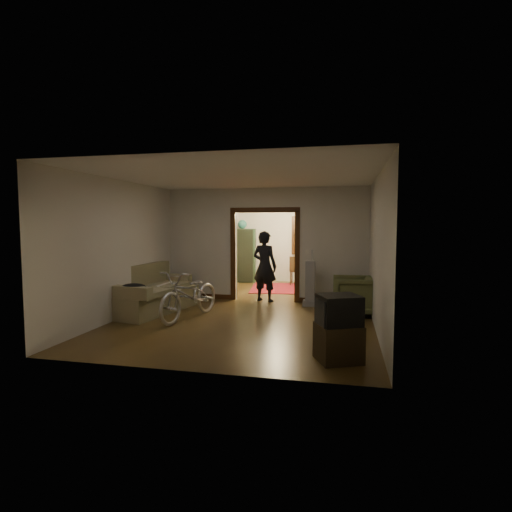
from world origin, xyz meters
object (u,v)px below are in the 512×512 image
(person, at_px, (265,266))
(desk, at_px, (314,273))
(sofa, at_px, (153,288))
(armchair, at_px, (354,295))
(locker, at_px, (242,255))
(bicycle, at_px, (190,294))

(person, xyz_separation_m, desk, (0.99, 3.24, -0.51))
(sofa, xyz_separation_m, desk, (3.15, 4.89, -0.15))
(armchair, bearing_deg, locker, -143.17)
(desk, bearing_deg, sofa, -138.91)
(bicycle, xyz_separation_m, locker, (-0.29, 5.32, 0.38))
(bicycle, relative_size, armchair, 2.12)
(armchair, xyz_separation_m, locker, (-3.53, 4.20, 0.47))
(sofa, bearing_deg, bicycle, -14.75)
(sofa, bearing_deg, armchair, 18.47)
(person, bearing_deg, bicycle, 79.98)
(armchair, height_order, locker, locker)
(bicycle, distance_m, armchair, 3.44)
(bicycle, relative_size, desk, 1.96)
(armchair, relative_size, locker, 0.51)
(locker, bearing_deg, bicycle, -94.49)
(bicycle, xyz_separation_m, desk, (2.09, 5.38, -0.14))
(sofa, relative_size, person, 1.27)
(locker, distance_m, desk, 2.44)
(desk, bearing_deg, person, -123.11)
(locker, height_order, desk, locker)
(bicycle, height_order, armchair, bicycle)
(person, relative_size, locker, 0.99)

